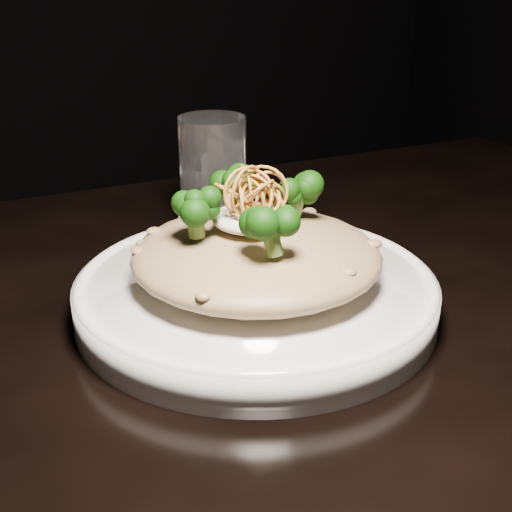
{
  "coord_description": "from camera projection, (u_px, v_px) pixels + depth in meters",
  "views": [
    {
      "loc": [
        -0.32,
        -0.52,
        1.05
      ],
      "look_at": [
        -0.07,
        -0.01,
        0.81
      ],
      "focal_mm": 50.0,
      "sensor_mm": 36.0,
      "label": 1
    }
  ],
  "objects": [
    {
      "name": "cheese",
      "position": [
        252.0,
        218.0,
        0.6
      ],
      "size": [
        0.07,
        0.07,
        0.02
      ],
      "primitive_type": "ellipsoid",
      "color": "white",
      "rests_on": "risotto"
    },
    {
      "name": "risotto",
      "position": [
        256.0,
        255.0,
        0.61
      ],
      "size": [
        0.22,
        0.22,
        0.05
      ],
      "primitive_type": "ellipsoid",
      "color": "brown",
      "rests_on": "plate"
    },
    {
      "name": "drinking_glass",
      "position": [
        213.0,
        176.0,
        0.8
      ],
      "size": [
        0.08,
        0.08,
        0.13
      ],
      "primitive_type": "cylinder",
      "rotation": [
        0.0,
        0.0,
        -0.11
      ],
      "color": "white",
      "rests_on": "table"
    },
    {
      "name": "shallots",
      "position": [
        252.0,
        188.0,
        0.59
      ],
      "size": [
        0.06,
        0.06,
        0.04
      ],
      "primitive_type": null,
      "color": "brown",
      "rests_on": "cheese"
    },
    {
      "name": "table",
      "position": [
        317.0,
        365.0,
        0.71
      ],
      "size": [
        1.1,
        0.8,
        0.75
      ],
      "color": "black",
      "rests_on": "ground"
    },
    {
      "name": "broccoli",
      "position": [
        252.0,
        200.0,
        0.6
      ],
      "size": [
        0.14,
        0.14,
        0.05
      ],
      "primitive_type": null,
      "color": "black",
      "rests_on": "risotto"
    },
    {
      "name": "plate",
      "position": [
        256.0,
        296.0,
        0.63
      ],
      "size": [
        0.32,
        0.32,
        0.03
      ],
      "primitive_type": "cylinder",
      "color": "white",
      "rests_on": "table"
    }
  ]
}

